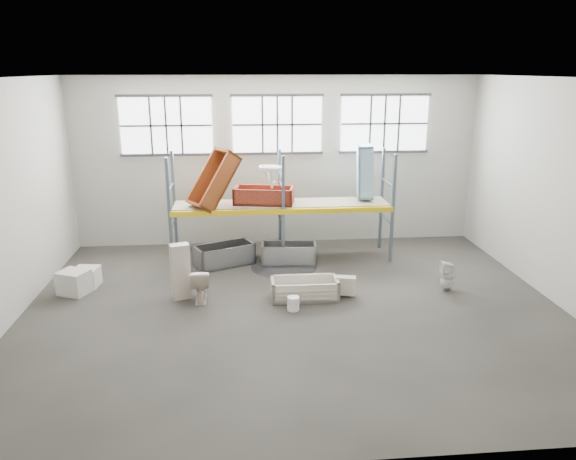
{
  "coord_description": "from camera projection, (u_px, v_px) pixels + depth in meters",
  "views": [
    {
      "loc": [
        -1.16,
        -11.15,
        5.18
      ],
      "look_at": [
        0.0,
        1.5,
        1.4
      ],
      "focal_mm": 33.98,
      "sensor_mm": 36.0,
      "label": 1
    }
  ],
  "objects": [
    {
      "name": "rack_upright_ma",
      "position": [
        283.0,
        212.0,
        14.56
      ],
      "size": [
        0.08,
        0.08,
        3.0
      ],
      "primitive_type": "cube",
      "color": "slate",
      "rests_on": "floor"
    },
    {
      "name": "wall_right",
      "position": [
        566.0,
        195.0,
        12.04
      ],
      "size": [
        0.1,
        10.0,
        5.0
      ],
      "primitive_type": "cube",
      "color": "#AEADA2",
      "rests_on": "ground"
    },
    {
      "name": "rack_upright_la",
      "position": [
        170.0,
        214.0,
        14.3
      ],
      "size": [
        0.08,
        0.08,
        3.0
      ],
      "primitive_type": "cube",
      "color": "slate",
      "rests_on": "floor"
    },
    {
      "name": "steel_tub_right",
      "position": [
        289.0,
        253.0,
        15.04
      ],
      "size": [
        1.56,
        0.83,
        0.55
      ],
      "primitive_type": null,
      "rotation": [
        0.0,
        0.0,
        -0.08
      ],
      "color": "#B3B5BB",
      "rests_on": "floor"
    },
    {
      "name": "blue_tub_upright",
      "position": [
        365.0,
        172.0,
        15.28
      ],
      "size": [
        0.56,
        0.75,
        1.49
      ],
      "primitive_type": null,
      "rotation": [
        0.0,
        1.54,
        -0.14
      ],
      "color": "#85B1D1",
      "rests_on": "shelf_deck"
    },
    {
      "name": "cistern_spare",
      "position": [
        346.0,
        285.0,
        12.8
      ],
      "size": [
        0.5,
        0.33,
        0.44
      ],
      "primitive_type": "cube",
      "rotation": [
        0.0,
        0.0,
        -0.27
      ],
      "color": "beige",
      "rests_on": "bathtub_beige"
    },
    {
      "name": "wall_front",
      "position": [
        337.0,
        295.0,
        6.69
      ],
      "size": [
        12.0,
        0.1,
        5.0
      ],
      "primitive_type": "cube",
      "color": "#ABAA9F",
      "rests_on": "ground"
    },
    {
      "name": "sink_on_shelf",
      "position": [
        272.0,
        187.0,
        14.73
      ],
      "size": [
        0.84,
        0.75,
        0.62
      ],
      "primitive_type": "imported",
      "rotation": [
        0.0,
        0.0,
        -0.37
      ],
      "color": "silver",
      "rests_on": "rust_tub_flat"
    },
    {
      "name": "ceiling",
      "position": [
        295.0,
        75.0,
        10.78
      ],
      "size": [
        12.0,
        10.0,
        0.1
      ],
      "primitive_type": "cube",
      "color": "silver",
      "rests_on": "ground"
    },
    {
      "name": "rust_tub_flat",
      "position": [
        264.0,
        195.0,
        14.98
      ],
      "size": [
        1.73,
        1.04,
        0.45
      ],
      "primitive_type": null,
      "rotation": [
        0.0,
        0.0,
        -0.18
      ],
      "color": "#963B27",
      "rests_on": "shelf_deck"
    },
    {
      "name": "carton_far",
      "position": [
        87.0,
        277.0,
        13.42
      ],
      "size": [
        0.63,
        0.63,
        0.47
      ],
      "primitive_type": "cube",
      "rotation": [
        0.0,
        0.0,
        -0.11
      ],
      "color": "beige",
      "rests_on": "floor"
    },
    {
      "name": "rack_upright_ra",
      "position": [
        393.0,
        209.0,
        14.83
      ],
      "size": [
        0.08,
        0.08,
        3.0
      ],
      "primitive_type": "cube",
      "color": "slate",
      "rests_on": "floor"
    },
    {
      "name": "rack_beam_back",
      "position": [
        280.0,
        201.0,
        15.71
      ],
      "size": [
        6.0,
        0.1,
        0.14
      ],
      "primitive_type": "cube",
      "color": "yellow",
      "rests_on": "floor"
    },
    {
      "name": "rack_beam_front",
      "position": [
        283.0,
        212.0,
        14.56
      ],
      "size": [
        6.0,
        0.1,
        0.14
      ],
      "primitive_type": "cube",
      "color": "yellow",
      "rests_on": "floor"
    },
    {
      "name": "bathtub_beige",
      "position": [
        304.0,
        289.0,
        12.75
      ],
      "size": [
        1.57,
        0.74,
        0.46
      ],
      "primitive_type": null,
      "rotation": [
        0.0,
        0.0,
        -0.01
      ],
      "color": "beige",
      "rests_on": "floor"
    },
    {
      "name": "window_left",
      "position": [
        166.0,
        126.0,
        15.63
      ],
      "size": [
        2.6,
        0.04,
        1.6
      ],
      "primitive_type": "cube",
      "color": "white",
      "rests_on": "wall_back"
    },
    {
      "name": "rack_upright_mb",
      "position": [
        280.0,
        201.0,
        15.71
      ],
      "size": [
        0.08,
        0.08,
        3.0
      ],
      "primitive_type": "cube",
      "color": "slate",
      "rests_on": "floor"
    },
    {
      "name": "wet_patch",
      "position": [
        284.0,
        267.0,
        14.8
      ],
      "size": [
        1.8,
        1.8,
        0.0
      ],
      "primitive_type": "cylinder",
      "color": "black",
      "rests_on": "floor"
    },
    {
      "name": "toilet_white",
      "position": [
        448.0,
        276.0,
        13.14
      ],
      "size": [
        0.35,
        0.34,
        0.73
      ],
      "primitive_type": "imported",
      "rotation": [
        0.0,
        0.0,
        -1.61
      ],
      "color": "white",
      "rests_on": "floor"
    },
    {
      "name": "carton_near",
      "position": [
        74.0,
        282.0,
        12.98
      ],
      "size": [
        0.83,
        0.78,
        0.56
      ],
      "primitive_type": "cube",
      "rotation": [
        0.0,
        0.0,
        -0.42
      ],
      "color": "beige",
      "rests_on": "floor"
    },
    {
      "name": "shelf_deck",
      "position": [
        281.0,
        203.0,
        15.11
      ],
      "size": [
        5.9,
        1.1,
        0.03
      ],
      "primitive_type": "cube",
      "color": "gray",
      "rests_on": "floor"
    },
    {
      "name": "steel_tub_left",
      "position": [
        224.0,
        255.0,
        14.87
      ],
      "size": [
        1.73,
        1.32,
        0.58
      ],
      "primitive_type": null,
      "rotation": [
        0.0,
        0.0,
        0.43
      ],
      "color": "#96989E",
      "rests_on": "floor"
    },
    {
      "name": "floor",
      "position": [
        294.0,
        311.0,
        12.24
      ],
      "size": [
        12.0,
        10.0,
        0.1
      ],
      "primitive_type": "cube",
      "color": "#4B4841",
      "rests_on": "ground"
    },
    {
      "name": "rack_upright_lb",
      "position": [
        174.0,
        203.0,
        15.45
      ],
      "size": [
        0.08,
        0.08,
        3.0
      ],
      "primitive_type": "cube",
      "color": "slate",
      "rests_on": "floor"
    },
    {
      "name": "window_right",
      "position": [
        384.0,
        124.0,
        16.19
      ],
      "size": [
        2.6,
        0.04,
        1.6
      ],
      "primitive_type": "cube",
      "color": "white",
      "rests_on": "wall_back"
    },
    {
      "name": "rust_tub_tilted",
      "position": [
        214.0,
        180.0,
        14.62
      ],
      "size": [
        1.58,
        1.4,
        1.67
      ],
      "primitive_type": null,
      "rotation": [
        0.0,
        -0.96,
        0.56
      ],
      "color": "#8E350C",
      "rests_on": "shelf_deck"
    },
    {
      "name": "window_mid",
      "position": [
        277.0,
        125.0,
        15.91
      ],
      "size": [
        2.6,
        0.04,
        1.6
      ],
      "primitive_type": "cube",
      "color": "white",
      "rests_on": "wall_back"
    },
    {
      "name": "wall_back",
      "position": [
        277.0,
        161.0,
        16.33
      ],
      "size": [
        12.0,
        0.1,
        5.0
      ],
      "primitive_type": "cube",
      "color": "#B5B5A7",
      "rests_on": "ground"
    },
    {
      "name": "toilet_beige",
      "position": [
        200.0,
        284.0,
        12.57
      ],
      "size": [
        0.47,
        0.78,
        0.78
      ],
      "primitive_type": "imported",
      "rotation": [
        0.0,
        0.0,
        3.18
      ],
      "color": "#F1DCCA",
      "rests_on": "floor"
    },
    {
      "name": "bucket",
      "position": [
        293.0,
        303.0,
        12.11
      ],
      "size": [
        0.32,
        0.32,
        0.31
      ],
      "primitive_type": "cylinder",
      "rotation": [
        0.0,
        0.0,
        0.23
      ],
      "color": "white",
      "rests_on": "floor"
    },
    {
      "name": "cistern_tall",
      "position": [
        181.0,
        271.0,
        12.62
      ],
      "size": [
        0.49,
        0.39,
        1.32
      ],
      "primitive_type": "cube",
      "rotation": [
        0.0,
        0.0,
        0.29
      ],
      "color": "#C1AFA0",
      "rests_on": "floor"
    },
    {
      "name": "sink_in_tub",
      "position": [
        306.0,
        292.0,
        12.73
      ],
      "size": [
        0.53,
        0.53,
        0.15
      ],
      "primitive_type": "imported",
      "rotation": [
        0.0,
        0.0,
        0.29
      ],
      "color": "silver",
      "rests_on": "bathtub_beige"
    },
    {
      "name": "rack_upright_rb",
      "position": [
        382.0,
        199.0,
        15.97
      ],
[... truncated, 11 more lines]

